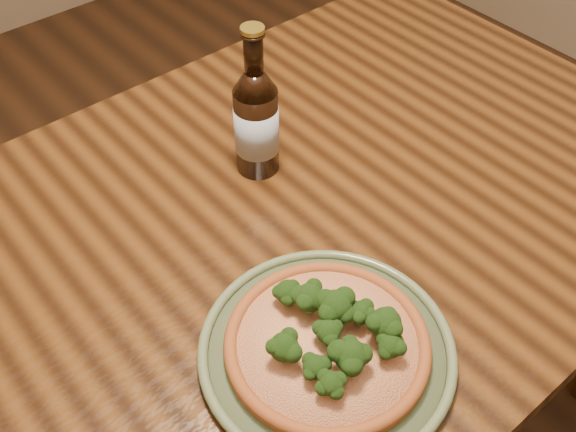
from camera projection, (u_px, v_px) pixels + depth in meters
table at (244, 280)px, 1.08m from camera, size 1.60×0.90×0.75m
plate at (327, 350)px, 0.87m from camera, size 0.34×0.34×0.02m
pizza at (329, 342)px, 0.86m from camera, size 0.27×0.27×0.07m
beer_bottle at (256, 121)px, 1.06m from camera, size 0.07×0.07×0.26m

